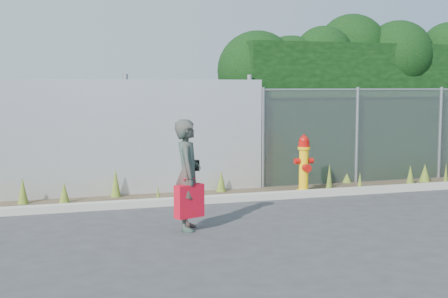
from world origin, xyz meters
TOP-DOWN VIEW (x-y plane):
  - ground at (0.00, 0.00)m, footprint 80.00×80.00m
  - curb at (0.00, 1.80)m, footprint 16.00×0.22m
  - weed_strip at (0.09, 2.46)m, footprint 16.00×1.31m
  - corrugated_fence at (-3.25, 3.01)m, footprint 8.50×0.21m
  - chainlink_fence at (4.25, 3.00)m, footprint 6.50×0.07m
  - hedge at (4.26, 4.01)m, footprint 7.74×2.09m
  - fire_hydrant at (1.60, 2.23)m, footprint 0.38×0.34m
  - woman at (-1.34, -0.10)m, footprint 0.53×0.67m
  - red_tote_bag at (-1.36, -0.24)m, footprint 0.43×0.16m
  - black_shoulder_bag at (-1.24, 0.04)m, footprint 0.21×0.09m

SIDE VIEW (x-z plane):
  - ground at x=0.00m, z-range 0.00..0.00m
  - curb at x=0.00m, z-range 0.00..0.12m
  - weed_strip at x=0.09m, z-range -0.16..0.38m
  - red_tote_bag at x=-1.36m, z-range 0.17..0.73m
  - fire_hydrant at x=1.60m, z-range -0.02..1.13m
  - woman at x=-1.34m, z-range 0.00..1.61m
  - black_shoulder_bag at x=-1.24m, z-range 0.84..1.00m
  - chainlink_fence at x=4.25m, z-range 0.01..2.06m
  - corrugated_fence at x=-3.25m, z-range -0.05..2.25m
  - hedge at x=4.26m, z-range 0.13..3.95m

